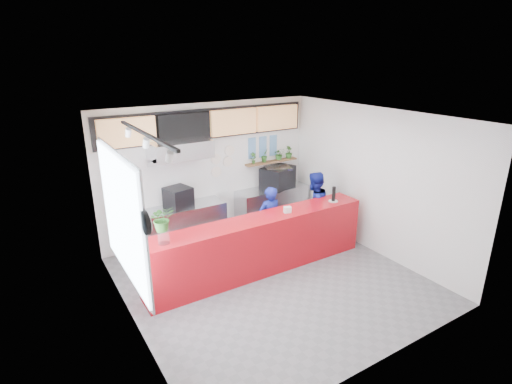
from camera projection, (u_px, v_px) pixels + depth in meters
name	position (u px, v px, depth m)	size (l,w,h in m)	color
floor	(271.00, 280.00, 7.40)	(5.00, 5.00, 0.00)	slate
ceiling	(274.00, 117.00, 6.42)	(5.00, 5.00, 0.00)	silver
wall_back	(210.00, 170.00, 8.91)	(5.00, 5.00, 0.00)	white
wall_left	(127.00, 237.00, 5.66)	(5.00, 5.00, 0.00)	white
wall_right	(373.00, 181.00, 8.16)	(5.00, 5.00, 0.00)	white
service_counter	(260.00, 245.00, 7.54)	(4.50, 0.60, 1.10)	#AA0C14
cream_band	(208.00, 121.00, 8.55)	(5.00, 0.02, 0.80)	beige
prep_bench	(184.00, 226.00, 8.62)	(1.80, 0.60, 0.90)	#B2B5BA
panini_oven	(178.00, 198.00, 8.36)	(0.48, 0.48, 0.43)	black
extraction_hood	(180.00, 149.00, 8.02)	(1.20, 0.70, 0.35)	#B2B5BA
hood_lip	(181.00, 159.00, 8.09)	(1.20, 0.70, 0.08)	#B2B5BA
right_bench	(272.00, 206.00, 9.77)	(1.80, 0.60, 0.90)	#B2B5BA
espresso_machine	(278.00, 177.00, 9.61)	(0.79, 0.56, 0.51)	black
espresso_tray	(278.00, 168.00, 9.54)	(0.61, 0.42, 0.06)	#A2A4A9
herb_shelf	(271.00, 162.00, 9.63)	(1.40, 0.18, 0.04)	brown
menu_board_far_left	(127.00, 132.00, 7.60)	(1.10, 0.10, 0.55)	tan
menu_board_mid_left	(184.00, 127.00, 8.18)	(1.10, 0.10, 0.55)	black
menu_board_mid_right	(234.00, 122.00, 8.76)	(1.10, 0.10, 0.55)	tan
menu_board_far_right	(277.00, 118.00, 9.34)	(1.10, 0.10, 0.55)	tan
soffit	(209.00, 124.00, 8.54)	(4.80, 0.04, 0.65)	black
window_pane	(122.00, 217.00, 5.85)	(0.04, 2.20, 1.90)	silver
window_frame	(123.00, 217.00, 5.86)	(0.03, 2.30, 2.00)	#B2B5BA
wall_clock_rim	(146.00, 223.00, 4.78)	(0.30, 0.30, 0.05)	black
wall_clock_face	(148.00, 222.00, 4.79)	(0.26, 0.26, 0.02)	white
track_rail	(145.00, 134.00, 5.39)	(0.05, 2.40, 0.04)	black
dec_plate_a	(216.00, 159.00, 8.88)	(0.24, 0.24, 0.03)	silver
dec_plate_b	(228.00, 161.00, 9.07)	(0.24, 0.24, 0.03)	silver
dec_plate_c	(216.00, 172.00, 8.98)	(0.24, 0.24, 0.03)	silver
dec_plate_d	(230.00, 150.00, 9.01)	(0.24, 0.24, 0.03)	silver
photo_frame_a	(252.00, 143.00, 9.28)	(0.20, 0.02, 0.25)	#598CBF
photo_frame_b	(263.00, 142.00, 9.43)	(0.20, 0.02, 0.25)	#598CBF
photo_frame_c	(273.00, 140.00, 9.58)	(0.20, 0.02, 0.25)	#598CBF
photo_frame_d	(252.00, 154.00, 9.37)	(0.20, 0.02, 0.25)	#598CBF
photo_frame_e	(263.00, 152.00, 9.52)	(0.20, 0.02, 0.25)	#598CBF
photo_frame_f	(273.00, 150.00, 9.67)	(0.20, 0.02, 0.25)	#598CBF
staff_center	(269.00, 220.00, 8.24)	(0.52, 0.34, 1.44)	navy
staff_right	(314.00, 207.00, 8.73)	(0.77, 0.60, 1.59)	navy
herb_a	(253.00, 158.00, 9.33)	(0.15, 0.10, 0.28)	#2A5C20
herb_b	(265.00, 156.00, 9.48)	(0.18, 0.14, 0.32)	#2A5C20
herb_c	(279.00, 154.00, 9.70)	(0.26, 0.22, 0.28)	#2A5C20
herb_d	(289.00, 152.00, 9.84)	(0.17, 0.15, 0.30)	#2A5C20
glass_vase	(164.00, 237.00, 6.34)	(0.19, 0.19, 0.23)	silver
basil_vase	(162.00, 219.00, 6.24)	(0.37, 0.32, 0.42)	#2A5C20
napkin_holder	(287.00, 210.00, 7.59)	(0.14, 0.09, 0.12)	silver
white_plate	(333.00, 201.00, 8.18)	(0.19, 0.19, 0.01)	silver
pepper_mill	(334.00, 194.00, 8.13)	(0.07, 0.07, 0.30)	black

